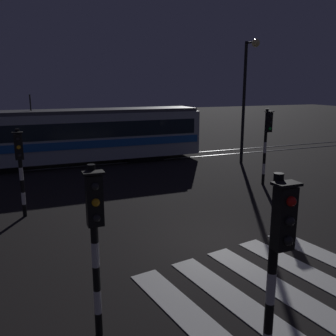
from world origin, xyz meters
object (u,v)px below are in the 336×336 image
object	(u,v)px
traffic_light_kerb_mid_left	(277,256)
traffic_light_corner_far_left	(20,160)
traffic_light_corner_near_left	(95,229)
traffic_light_corner_far_right	(267,136)
street_lamp_trackside_right	(247,87)
tram	(74,135)

from	to	relation	value
traffic_light_kerb_mid_left	traffic_light_corner_far_left	distance (m)	10.21
traffic_light_corner_near_left	traffic_light_corner_far_right	bearing A→B (deg)	39.37
street_lamp_trackside_right	traffic_light_corner_far_right	bearing A→B (deg)	-111.74
traffic_light_kerb_mid_left	traffic_light_corner_near_left	world-z (taller)	traffic_light_kerb_mid_left
traffic_light_corner_far_left	traffic_light_corner_near_left	world-z (taller)	traffic_light_corner_near_left
traffic_light_corner_far_left	traffic_light_corner_near_left	xyz separation A→B (m)	(1.19, -7.43, 0.11)
traffic_light_corner_far_right	traffic_light_corner_far_left	size ratio (longest dim) A/B	1.13
traffic_light_corner_far_left	street_lamp_trackside_right	world-z (taller)	street_lamp_trackside_right
traffic_light_corner_far_left	street_lamp_trackside_right	size ratio (longest dim) A/B	0.45
traffic_light_corner_near_left	street_lamp_trackside_right	size ratio (longest dim) A/B	0.47
traffic_light_kerb_mid_left	traffic_light_corner_near_left	bearing A→B (deg)	134.61
traffic_light_corner_far_right	traffic_light_corner_near_left	bearing A→B (deg)	-140.63
traffic_light_corner_near_left	street_lamp_trackside_right	xyz separation A→B (m)	(11.26, 12.21, 2.31)
street_lamp_trackside_right	tram	distance (m)	10.48
traffic_light_kerb_mid_left	traffic_light_corner_far_left	bearing A→B (deg)	109.26
traffic_light_kerb_mid_left	street_lamp_trackside_right	size ratio (longest dim) A/B	0.49
traffic_light_corner_far_right	tram	xyz separation A→B (m)	(-7.67, 8.05, -0.62)
street_lamp_trackside_right	traffic_light_corner_far_left	bearing A→B (deg)	-159.00
traffic_light_kerb_mid_left	traffic_light_corner_far_right	bearing A→B (deg)	53.79
traffic_light_corner_near_left	street_lamp_trackside_right	world-z (taller)	street_lamp_trackside_right
traffic_light_corner_far_right	traffic_light_corner_far_left	distance (m)	10.70
traffic_light_corner_far_left	tram	world-z (taller)	tram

